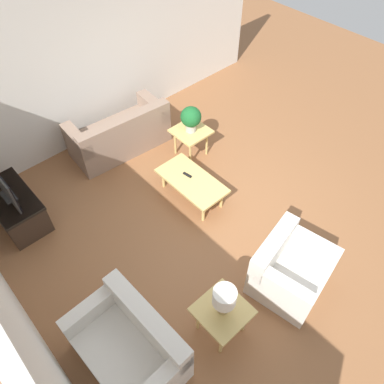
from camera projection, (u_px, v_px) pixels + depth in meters
ground_plane at (220, 215)px, 5.90m from camera, size 14.00×14.00×0.00m
wall_back at (0, 300)px, 3.52m from camera, size 7.20×0.12×2.70m
wall_right at (97, 61)px, 6.38m from camera, size 0.12×7.20×2.70m
sofa at (120, 135)px, 6.69m from camera, size 0.94×1.79×0.83m
armchair at (288, 270)px, 4.88m from camera, size 1.00×1.07×0.82m
loveseat at (131, 347)px, 4.24m from camera, size 1.33×0.88×0.82m
coffee_table at (192, 182)px, 5.90m from camera, size 1.15×0.59×0.39m
side_table_plant at (191, 134)px, 6.49m from camera, size 0.58×0.58×0.53m
side_table_lamp at (222, 313)px, 4.36m from camera, size 0.58×0.58×0.53m
tv_stand_chest at (15, 207)px, 5.63m from camera, size 1.11×0.59×0.54m
television at (2, 184)px, 5.24m from camera, size 0.89×0.16×0.53m
potted_plant at (191, 118)px, 6.23m from camera, size 0.35×0.35×0.47m
table_lamp at (224, 299)px, 4.08m from camera, size 0.27×0.27×0.45m
remote_control at (187, 175)px, 5.92m from camera, size 0.16×0.07×0.02m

